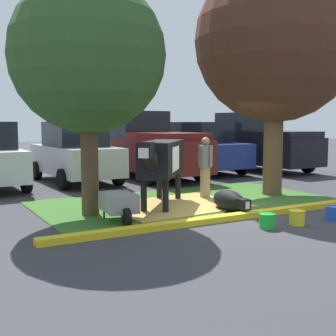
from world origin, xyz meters
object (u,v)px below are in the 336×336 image
Objects in this scene: bucket_yellow at (297,217)px; shade_tree_left at (88,56)px; calf_lying at (230,201)px; sedan_blue at (201,148)px; wheelbarrow at (119,203)px; bucket_blue at (333,213)px; shade_tree_right at (276,42)px; bucket_green at (267,220)px; sedan_silver at (75,153)px; person_handler at (205,166)px; cow_holstein at (161,159)px; pickup_truck_maroon at (148,147)px; pickup_truck_black at (257,144)px.

shade_tree_left is at bearing 137.91° from bucket_yellow.
calf_lying is 0.30× the size of sedan_blue.
shade_tree_left is 3.13m from wheelbarrow.
shade_tree_right is at bearing 69.18° from bucket_blue.
wheelbarrow is at bearing 145.55° from bucket_yellow.
shade_tree_left is 4.94m from bucket_green.
calf_lying is at bearing -77.11° from sedan_silver.
shade_tree_right reaches higher than person_handler.
person_handler is (-1.97, 0.39, -3.28)m from shade_tree_right.
cow_holstein is 0.59× the size of sedan_silver.
calf_lying is 0.30× the size of sedan_silver.
cow_holstein is at bearing -85.72° from sedan_silver.
pickup_truck_maroon is (0.79, 4.81, 0.25)m from person_handler.
shade_tree_right is 19.76× the size of bucket_yellow.
sedan_silver is at bearing -176.74° from sedan_blue.
pickup_truck_maroon is at bearing 80.69° from person_handler.
shade_tree_left is at bearing 131.74° from bucket_green.
pickup_truck_maroon is at bearing -172.87° from sedan_blue.
shade_tree_right reaches higher than sedan_silver.
pickup_truck_maroon is (-1.18, 5.20, -3.03)m from shade_tree_right.
cow_holstein is at bearing -114.07° from pickup_truck_maroon.
wheelbarrow is 4.87× the size of bucket_blue.
shade_tree_left reaches higher than cow_holstein.
calf_lying reaches higher than bucket_yellow.
cow_holstein is 0.59× the size of sedan_blue.
shade_tree_right reaches higher than bucket_yellow.
cow_holstein reaches higher than bucket_yellow.
shade_tree_right is at bearing 45.80° from bucket_green.
calf_lying is at bearing -134.89° from pickup_truck_black.
shade_tree_left reaches higher than calf_lying.
bucket_yellow is (-2.12, -2.97, -3.99)m from shade_tree_right.
bucket_green is at bearing -40.80° from wheelbarrow.
person_handler is at bearing 15.30° from cow_holstein.
bucket_yellow is (1.40, -2.94, -0.99)m from cow_holstein.
bucket_green is at bearing -104.32° from person_handler.
pickup_truck_black is at bearing 45.11° from calf_lying.
pickup_truck_black is at bearing -6.80° from sedan_blue.
person_handler is at bearing 24.32° from wheelbarrow.
shade_tree_left is 15.15× the size of bucket_blue.
shade_tree_left reaches higher than pickup_truck_black.
sedan_blue is at bearing 45.57° from wheelbarrow.
bucket_yellow is 0.07× the size of sedan_silver.
sedan_blue is (1.35, 5.52, -3.16)m from shade_tree_right.
shade_tree_right is 4.80× the size of calf_lying.
bucket_green is 0.99× the size of bucket_yellow.
pickup_truck_black is (5.18, 0.00, 0.00)m from pickup_truck_maroon.
shade_tree_left is at bearing 144.69° from bucket_blue.
wheelbarrow is 0.30× the size of pickup_truck_black.
pickup_truck_black is (9.29, 5.30, -2.26)m from shade_tree_left.
wheelbarrow reaches higher than bucket_green.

